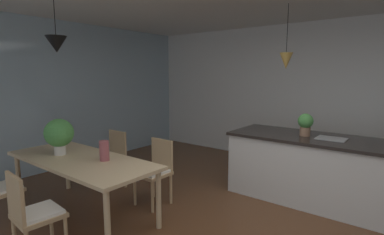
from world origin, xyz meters
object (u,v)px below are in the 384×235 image
Objects in this scene: chair_far_left at (111,157)px; potted_plant_on_island at (305,123)px; kitchen_island at (312,168)px; chair_near_right at (33,213)px; vase_on_dining_table at (104,151)px; chair_far_right at (155,170)px; dining_table at (81,163)px; potted_plant_on_table at (59,134)px.

potted_plant_on_island reaches higher than chair_far_left.
chair_near_right is at bearing -118.58° from kitchen_island.
chair_far_right is at bearing 75.70° from vase_on_dining_table.
chair_near_right and chair_far_right have the same top height.
vase_on_dining_table is (-0.17, 0.92, 0.37)m from chair_near_right.
potted_plant_on_island is at bearing 50.99° from vase_on_dining_table.
kitchen_island is (2.10, 2.20, -0.20)m from dining_table.
potted_plant_on_island is 0.67× the size of potted_plant_on_table.
chair_far_left is 1.01m from potted_plant_on_table.
chair_far_right is 2.81× the size of potted_plant_on_island.
chair_far_left is 0.39× the size of kitchen_island.
kitchen_island is 2.77m from vase_on_dining_table.
potted_plant_on_island is (-0.12, -0.00, 0.61)m from kitchen_island.
chair_far_left is at bearing 97.13° from potted_plant_on_table.
vase_on_dining_table reaches higher than chair_near_right.
potted_plant_on_table reaches higher than dining_table.
kitchen_island is 3.39m from potted_plant_on_table.
chair_far_left is 1.89× the size of potted_plant_on_table.
kitchen_island is (2.57, 1.41, -0.01)m from chair_far_left.
potted_plant_on_island reaches higher than chair_near_right.
chair_far_right is at bearing 45.61° from potted_plant_on_table.
dining_table is at bearing -133.65° from kitchen_island.
dining_table is 0.94m from chair_near_right.
dining_table is at bearing -59.29° from chair_far_left.
vase_on_dining_table reaches higher than dining_table.
potted_plant_on_table is (-2.35, -2.26, -0.08)m from potted_plant_on_island.
chair_far_right is 0.79m from vase_on_dining_table.
chair_near_right is 3.41m from kitchen_island.
dining_table is 2.41× the size of chair_far_right.
vase_on_dining_table is (-0.17, -0.67, 0.37)m from chair_far_right.
potted_plant_on_table is at bearing -137.46° from kitchen_island.
chair_far_right is 1.31m from potted_plant_on_table.
chair_far_right is at bearing 59.25° from dining_table.
vase_on_dining_table is (0.67, 0.19, -0.15)m from potted_plant_on_table.
kitchen_island is at bearing 46.35° from dining_table.
dining_table is at bearing -120.75° from chair_far_right.
dining_table is 8.82× the size of vase_on_dining_table.
potted_plant_on_table is at bearing 138.61° from chair_near_right.
chair_near_right is 1.00× the size of chair_far_right.
chair_far_left is at bearing -151.35° from kitchen_island.
potted_plant_on_table is (-2.47, -2.26, 0.54)m from kitchen_island.
potted_plant_on_table is (-0.37, -0.06, 0.33)m from dining_table.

